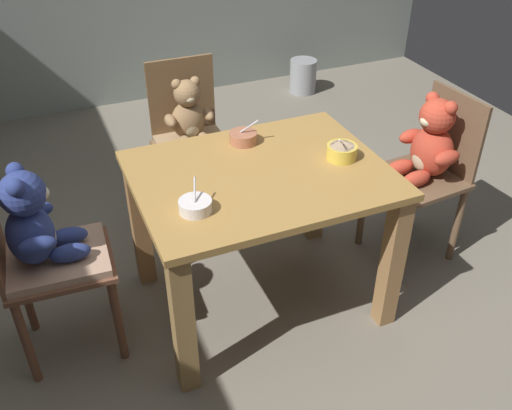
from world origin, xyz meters
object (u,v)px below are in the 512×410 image
teddy_chair_near_right (429,153)px  porridge_bowl_white_near_left (195,206)px  porridge_bowl_terracotta_far_center (243,137)px  dining_table (261,202)px  metal_pail (303,76)px  teddy_chair_near_left (39,240)px  teddy_chair_far_center (190,130)px  porridge_bowl_yellow_near_right (342,152)px

teddy_chair_near_right → porridge_bowl_white_near_left: size_ratio=6.64×
teddy_chair_near_right → porridge_bowl_terracotta_far_center: 0.92m
dining_table → teddy_chair_near_right: 0.91m
porridge_bowl_terracotta_far_center → porridge_bowl_white_near_left: 0.56m
dining_table → teddy_chair_near_right: (0.90, 0.04, 0.02)m
porridge_bowl_terracotta_far_center → metal_pail: (1.28, 1.89, -0.60)m
teddy_chair_near_left → teddy_chair_far_center: teddy_chair_far_center is taller
teddy_chair_near_right → porridge_bowl_yellow_near_right: (-0.54, -0.07, 0.16)m
teddy_chair_far_center → porridge_bowl_white_near_left: 1.00m
teddy_chair_near_right → porridge_bowl_yellow_near_right: 0.57m
metal_pail → porridge_bowl_yellow_near_right: bearing=-113.5°
porridge_bowl_terracotta_far_center → porridge_bowl_white_near_left: size_ratio=1.00×
teddy_chair_far_center → porridge_bowl_yellow_near_right: bearing=28.9°
teddy_chair_far_center → metal_pail: 1.99m
teddy_chair_near_left → teddy_chair_near_right: size_ratio=1.03×
dining_table → teddy_chair_near_left: (-0.90, 0.06, 0.03)m
teddy_chair_far_center → teddy_chair_near_right: bearing=53.5°
porridge_bowl_terracotta_far_center → porridge_bowl_yellow_near_right: (0.34, -0.30, 0.01)m
teddy_chair_far_center → dining_table: bearing=5.9°
dining_table → porridge_bowl_yellow_near_right: 0.41m
teddy_chair_near_left → teddy_chair_near_right: bearing=2.6°
teddy_chair_near_right → porridge_bowl_terracotta_far_center: bearing=-19.3°
porridge_bowl_terracotta_far_center → teddy_chair_near_right: bearing=-14.3°
dining_table → teddy_chair_near_left: 0.90m
teddy_chair_near_right → porridge_bowl_yellow_near_right: size_ratio=6.67×
porridge_bowl_yellow_near_right → dining_table: bearing=175.1°
porridge_bowl_terracotta_far_center → metal_pail: size_ratio=0.48×
porridge_bowl_yellow_near_right → porridge_bowl_white_near_left: size_ratio=1.00×
porridge_bowl_white_near_left → porridge_bowl_yellow_near_right: bearing=10.9°
porridge_bowl_yellow_near_right → metal_pail: (0.95, 2.18, -0.61)m
teddy_chair_near_left → teddy_chair_far_center: bearing=44.1°
metal_pail → teddy_chair_far_center: bearing=-135.2°
teddy_chair_near_left → teddy_chair_near_right: teddy_chair_near_left is taller
porridge_bowl_white_near_left → metal_pail: size_ratio=0.48×
teddy_chair_far_center → porridge_bowl_yellow_near_right: teddy_chair_far_center is taller
teddy_chair_near_left → metal_pail: (2.21, 2.09, -0.45)m
porridge_bowl_white_near_left → metal_pail: porridge_bowl_white_near_left is taller
porridge_bowl_white_near_left → teddy_chair_far_center: bearing=74.4°
dining_table → teddy_chair_far_center: teddy_chair_far_center is taller
dining_table → teddy_chair_far_center: 0.78m
teddy_chair_far_center → metal_pail: size_ratio=3.31×
teddy_chair_near_right → metal_pail: 2.19m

